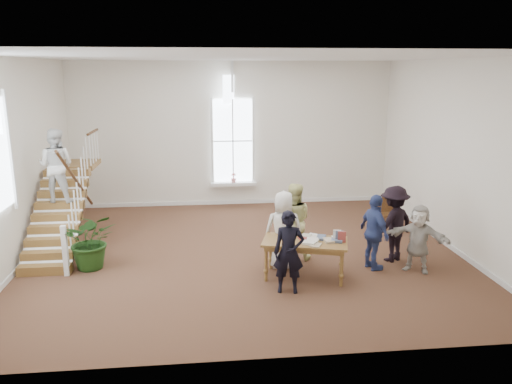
{
  "coord_description": "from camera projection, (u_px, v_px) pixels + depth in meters",
  "views": [
    {
      "loc": [
        -0.94,
        -11.13,
        4.22
      ],
      "look_at": [
        0.3,
        0.4,
        1.38
      ],
      "focal_mm": 35.0,
      "sensor_mm": 36.0,
      "label": 1
    }
  ],
  "objects": [
    {
      "name": "library_table",
      "position": [
        306.0,
        244.0,
        10.28
      ],
      "size": [
        1.89,
        1.29,
        0.87
      ],
      "rotation": [
        0.0,
        0.0,
        -0.27
      ],
      "color": "brown",
      "rests_on": "ground"
    },
    {
      "name": "ground",
      "position": [
        245.0,
        252.0,
        11.85
      ],
      "size": [
        10.0,
        10.0,
        0.0
      ],
      "primitive_type": "plane",
      "color": "#4C2E1E",
      "rests_on": "ground"
    },
    {
      "name": "person_yellow",
      "position": [
        293.0,
        221.0,
        11.3
      ],
      "size": [
        0.94,
        0.78,
        1.77
      ],
      "primitive_type": "imported",
      "rotation": [
        0.0,
        0.0,
        3.01
      ],
      "color": "#E0DD8C",
      "rests_on": "ground"
    },
    {
      "name": "room_shell",
      "position": [
        234.0,
        192.0,
        16.0
      ],
      "size": [
        10.49,
        10.0,
        10.0
      ],
      "color": "silver",
      "rests_on": "ground"
    },
    {
      "name": "woman_cluster_c",
      "position": [
        418.0,
        238.0,
        10.62
      ],
      "size": [
        1.36,
        1.14,
        1.47
      ],
      "primitive_type": "imported",
      "rotation": [
        0.0,
        0.0,
        5.67
      ],
      "color": "beige",
      "rests_on": "ground"
    },
    {
      "name": "floor_plant",
      "position": [
        91.0,
        240.0,
        10.79
      ],
      "size": [
        1.19,
        1.05,
        1.27
      ],
      "primitive_type": "imported",
      "rotation": [
        0.0,
        0.0,
        0.05
      ],
      "color": "#1B3D13",
      "rests_on": "ground"
    },
    {
      "name": "police_officer",
      "position": [
        289.0,
        252.0,
        9.58
      ],
      "size": [
        0.65,
        0.48,
        1.63
      ],
      "primitive_type": "imported",
      "rotation": [
        0.0,
        0.0,
        -0.16
      ],
      "color": "black",
      "rests_on": "ground"
    },
    {
      "name": "staircase",
      "position": [
        59.0,
        184.0,
        11.74
      ],
      "size": [
        1.1,
        4.1,
        2.92
      ],
      "color": "brown",
      "rests_on": "ground"
    },
    {
      "name": "elderly_woman",
      "position": [
        284.0,
        230.0,
        10.79
      ],
      "size": [
        0.88,
        0.62,
        1.71
      ],
      "primitive_type": "imported",
      "rotation": [
        0.0,
        0.0,
        3.05
      ],
      "color": "silver",
      "rests_on": "ground"
    },
    {
      "name": "side_chair",
      "position": [
        390.0,
        210.0,
        13.37
      ],
      "size": [
        0.5,
        0.5,
        1.0
      ],
      "rotation": [
        0.0,
        0.0,
        -0.17
      ],
      "color": "#371C0F",
      "rests_on": "ground"
    },
    {
      "name": "woman_cluster_a",
      "position": [
        374.0,
        232.0,
        10.69
      ],
      "size": [
        0.63,
        1.04,
        1.67
      ],
      "primitive_type": "imported",
      "rotation": [
        0.0,
        0.0,
        1.81
      ],
      "color": "#34447F",
      "rests_on": "ground"
    },
    {
      "name": "woman_cluster_b",
      "position": [
        394.0,
        224.0,
        11.18
      ],
      "size": [
        1.29,
        1.1,
        1.73
      ],
      "primitive_type": "imported",
      "rotation": [
        0.0,
        0.0,
        3.65
      ],
      "color": "black",
      "rests_on": "ground"
    }
  ]
}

